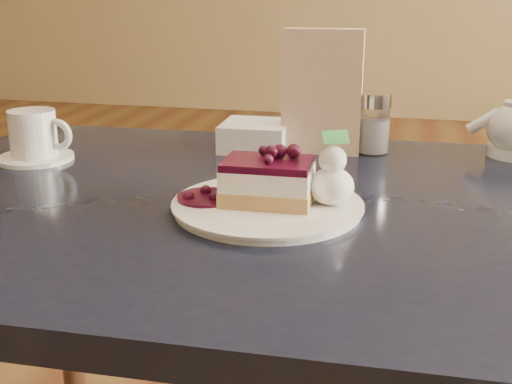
% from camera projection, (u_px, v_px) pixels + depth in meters
% --- Properties ---
extents(main_table, '(1.29, 0.88, 0.79)m').
position_uv_depth(main_table, '(274.00, 249.00, 0.99)').
color(main_table, black).
rests_on(main_table, ground).
extents(dessert_plate, '(0.27, 0.27, 0.01)m').
position_uv_depth(dessert_plate, '(267.00, 206.00, 0.92)').
color(dessert_plate, white).
rests_on(dessert_plate, main_table).
extents(cheesecake_slice, '(0.13, 0.09, 0.06)m').
position_uv_depth(cheesecake_slice, '(268.00, 182.00, 0.90)').
color(cheesecake_slice, tan).
rests_on(cheesecake_slice, dessert_plate).
extents(whipped_cream, '(0.06, 0.06, 0.06)m').
position_uv_depth(whipped_cream, '(332.00, 186.00, 0.90)').
color(whipped_cream, white).
rests_on(whipped_cream, dessert_plate).
extents(berry_sauce, '(0.08, 0.08, 0.01)m').
position_uv_depth(berry_sauce, '(206.00, 198.00, 0.92)').
color(berry_sauce, black).
rests_on(berry_sauce, dessert_plate).
extents(coffee_set, '(0.15, 0.14, 0.09)m').
position_uv_depth(coffee_set, '(35.00, 138.00, 1.16)').
color(coffee_set, white).
rests_on(coffee_set, main_table).
extents(menu_card, '(0.15, 0.04, 0.23)m').
position_uv_depth(menu_card, '(322.00, 93.00, 1.19)').
color(menu_card, white).
rests_on(menu_card, main_table).
extents(sugar_shaker, '(0.06, 0.06, 0.12)m').
position_uv_depth(sugar_shaker, '(374.00, 122.00, 1.21)').
color(sugar_shaker, white).
rests_on(sugar_shaker, main_table).
extents(napkin_stack, '(0.13, 0.13, 0.05)m').
position_uv_depth(napkin_stack, '(255.00, 136.00, 1.25)').
color(napkin_stack, white).
rests_on(napkin_stack, main_table).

